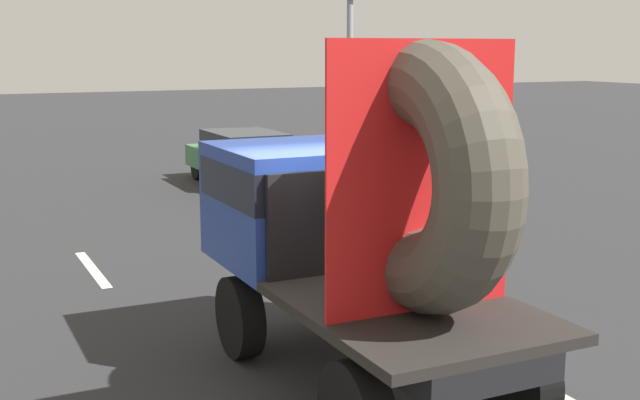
# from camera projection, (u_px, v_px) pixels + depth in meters

# --- Properties ---
(ground_plane) EXTENTS (120.00, 120.00, 0.00)m
(ground_plane) POSITION_uv_depth(u_px,v_px,m) (373.00, 373.00, 8.89)
(ground_plane) COLOR #28282B
(flatbed_truck) EXTENTS (2.02, 4.56, 3.57)m
(flatbed_truck) POSITION_uv_depth(u_px,v_px,m) (352.00, 217.00, 8.45)
(flatbed_truck) COLOR black
(flatbed_truck) RESTS_ON ground_plane
(distant_sedan) EXTENTS (1.83, 4.26, 1.39)m
(distant_sedan) POSITION_uv_depth(u_px,v_px,m) (244.00, 156.00, 20.94)
(distant_sedan) COLOR black
(distant_sedan) RESTS_ON ground_plane
(traffic_light) EXTENTS (0.42, 0.36, 5.63)m
(traffic_light) POSITION_uv_depth(u_px,v_px,m) (350.00, 40.00, 20.59)
(traffic_light) COLOR gray
(traffic_light) RESTS_ON ground_plane
(lane_dash_left_far) EXTENTS (0.16, 2.35, 0.01)m
(lane_dash_left_far) POSITION_uv_depth(u_px,v_px,m) (93.00, 269.00, 13.07)
(lane_dash_left_far) COLOR beige
(lane_dash_left_far) RESTS_ON ground_plane
(lane_dash_right_far) EXTENTS (0.16, 2.82, 0.01)m
(lane_dash_right_far) POSITION_uv_depth(u_px,v_px,m) (273.00, 240.00, 15.02)
(lane_dash_right_far) COLOR beige
(lane_dash_right_far) RESTS_ON ground_plane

